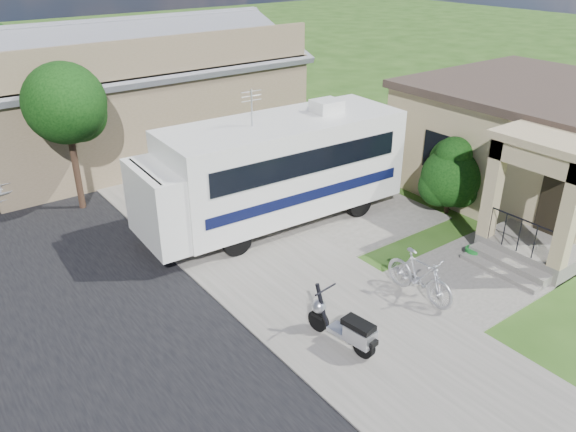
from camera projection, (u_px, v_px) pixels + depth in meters
ground at (367, 296)px, 13.38m from camera, size 120.00×120.00×0.00m
sidewalk_slab at (152, 178)px, 20.04m from camera, size 4.00×80.00×0.06m
driveway_slab at (301, 213)px, 17.42m from camera, size 7.00×6.00×0.05m
walk_slab at (480, 273)px, 14.26m from camera, size 4.00×3.00×0.05m
house at (537, 140)px, 18.39m from camera, size 9.47×7.80×3.54m
warehouse at (128, 97)px, 22.58m from camera, size 12.50×8.40×5.04m
street_tree_a at (68, 107)px, 16.50m from camera, size 2.44×2.40×4.58m
motorhome at (275, 168)px, 16.18m from camera, size 8.03×2.87×4.07m
shrub at (451, 174)px, 17.05m from camera, size 2.00×1.91×2.45m
scooter at (346, 328)px, 11.47m from camera, size 0.68×1.75×1.15m
bicycle at (419, 278)px, 13.03m from camera, size 0.59×1.94×1.16m
garden_hose at (474, 253)px, 15.04m from camera, size 0.46×0.46×0.21m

